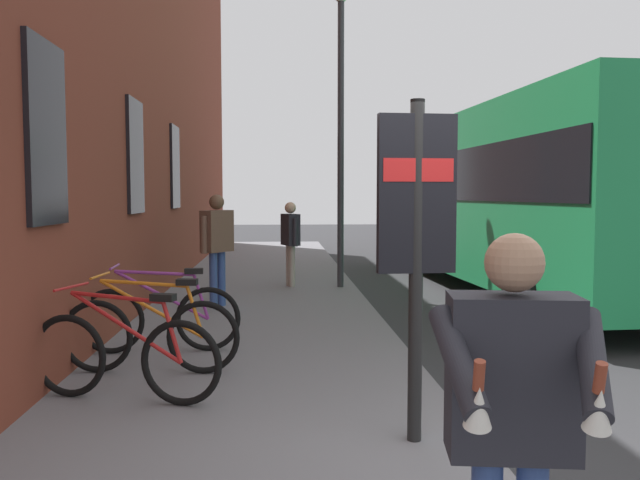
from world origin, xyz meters
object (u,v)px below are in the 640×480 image
(bicycle_under_window, at_px, (151,334))
(city_bus, at_px, (510,192))
(bicycle_beside_lamp, at_px, (161,317))
(street_lamp, at_px, (341,113))
(tourist_with_hotdogs, at_px, (513,403))
(bicycle_end_of_row, at_px, (124,356))
(pedestrian_crossing_street, at_px, (290,235))
(transit_info_sign, at_px, (416,216))
(pedestrian_by_facade, at_px, (217,238))

(bicycle_under_window, bearing_deg, city_bus, -44.10)
(bicycle_beside_lamp, xyz_separation_m, street_lamp, (4.93, -2.47, 2.87))
(bicycle_beside_lamp, bearing_deg, city_bus, -48.79)
(bicycle_under_window, height_order, bicycle_beside_lamp, same)
(tourist_with_hotdogs, xyz_separation_m, street_lamp, (9.83, -0.32, 2.27))
(bicycle_end_of_row, xyz_separation_m, pedestrian_crossing_street, (6.75, -1.53, 0.59))
(bicycle_end_of_row, distance_m, bicycle_under_window, 0.86)
(tourist_with_hotdogs, bearing_deg, pedestrian_crossing_street, 3.58)
(bicycle_end_of_row, bearing_deg, pedestrian_crossing_street, -12.73)
(transit_info_sign, distance_m, city_bus, 8.52)
(city_bus, bearing_deg, pedestrian_crossing_street, 90.02)
(bicycle_beside_lamp, height_order, tourist_with_hotdogs, tourist_with_hotdogs)
(bicycle_beside_lamp, distance_m, pedestrian_by_facade, 3.01)
(pedestrian_by_facade, relative_size, street_lamp, 0.31)
(bicycle_end_of_row, xyz_separation_m, bicycle_beside_lamp, (1.70, 0.00, 0.00))
(bicycle_end_of_row, relative_size, pedestrian_crossing_street, 1.07)
(city_bus, height_order, pedestrian_crossing_street, city_bus)
(bicycle_end_of_row, distance_m, tourist_with_hotdogs, 3.90)
(bicycle_under_window, distance_m, tourist_with_hotdogs, 4.61)
(bicycle_beside_lamp, xyz_separation_m, pedestrian_crossing_street, (5.05, -1.53, 0.59))
(pedestrian_by_facade, bearing_deg, transit_info_sign, -161.22)
(bicycle_end_of_row, bearing_deg, bicycle_beside_lamp, 0.05)
(pedestrian_crossing_street, relative_size, street_lamp, 0.29)
(bicycle_end_of_row, relative_size, transit_info_sign, 0.71)
(pedestrian_by_facade, xyz_separation_m, street_lamp, (2.02, -2.12, 2.20))
(tourist_with_hotdogs, bearing_deg, city_bus, -19.97)
(bicycle_end_of_row, bearing_deg, street_lamp, -20.41)
(transit_info_sign, height_order, street_lamp, street_lamp)
(tourist_with_hotdogs, bearing_deg, bicycle_end_of_row, 33.85)
(bicycle_beside_lamp, xyz_separation_m, city_bus, (5.05, -5.77, 1.41))
(pedestrian_by_facade, height_order, street_lamp, street_lamp)
(pedestrian_by_facade, relative_size, tourist_with_hotdogs, 1.08)
(city_bus, distance_m, pedestrian_crossing_street, 4.32)
(city_bus, relative_size, pedestrian_by_facade, 6.08)
(tourist_with_hotdogs, bearing_deg, bicycle_under_window, 27.31)
(bicycle_end_of_row, distance_m, bicycle_beside_lamp, 1.70)
(tourist_with_hotdogs, bearing_deg, bicycle_beside_lamp, 23.66)
(transit_info_sign, xyz_separation_m, tourist_with_hotdogs, (-2.19, 0.11, -0.60))
(bicycle_under_window, relative_size, city_bus, 0.17)
(transit_info_sign, relative_size, street_lamp, 0.43)
(transit_info_sign, bearing_deg, bicycle_end_of_row, 65.90)
(city_bus, bearing_deg, bicycle_beside_lamp, 131.21)
(city_bus, relative_size, pedestrian_crossing_street, 6.63)
(bicycle_under_window, bearing_deg, transit_info_sign, -130.23)
(city_bus, bearing_deg, transit_info_sign, 155.71)
(transit_info_sign, bearing_deg, city_bus, -24.29)
(tourist_with_hotdogs, relative_size, street_lamp, 0.29)
(transit_info_sign, distance_m, street_lamp, 7.82)
(bicycle_under_window, xyz_separation_m, street_lamp, (5.77, -2.42, 2.87))
(bicycle_end_of_row, bearing_deg, pedestrian_by_facade, -4.33)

